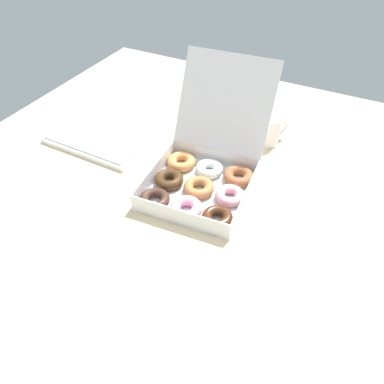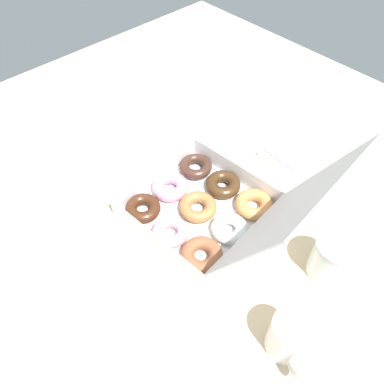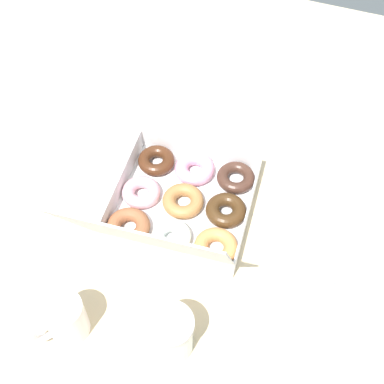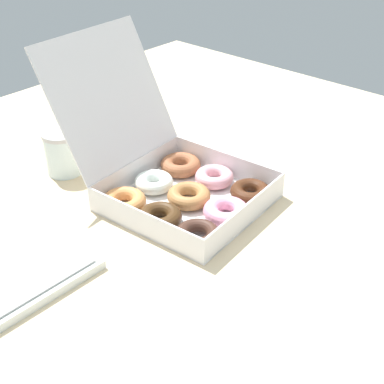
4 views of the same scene
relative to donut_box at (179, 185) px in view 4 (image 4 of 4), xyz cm
name	(u,v)px [view 4 (image 4 of 4)]	position (x,y,z in cm)	size (l,w,h in cm)	color
ground_plane	(196,210)	(0.36, -4.78, -4.83)	(180.00, 180.00, 2.00)	beige
donut_box	(179,185)	(0.00, 0.00, 0.00)	(35.05, 48.45, 34.36)	white
coffee_mug	(115,121)	(11.35, 34.43, 1.48)	(9.40, 10.67, 10.35)	white
glass_jar	(63,152)	(-9.42, 30.03, 1.70)	(9.29, 9.29, 10.96)	silver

